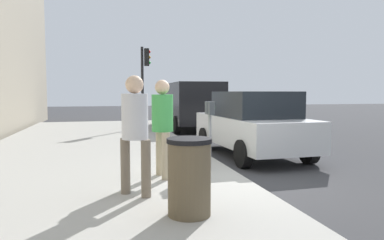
{
  "coord_description": "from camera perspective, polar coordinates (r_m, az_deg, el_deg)",
  "views": [
    {
      "loc": [
        -6.29,
        2.53,
        1.75
      ],
      "look_at": [
        0.81,
        0.81,
        1.18
      ],
      "focal_mm": 33.31,
      "sensor_mm": 36.0,
      "label": 1
    }
  ],
  "objects": [
    {
      "name": "ground_plane",
      "position": [
        7.0,
        8.18,
        -10.06
      ],
      "size": [
        80.0,
        80.0,
        0.0
      ],
      "primitive_type": "plane",
      "color": "#38383A",
      "rests_on": "ground"
    },
    {
      "name": "sidewalk_slab",
      "position": [
        6.53,
        -17.56,
        -10.62
      ],
      "size": [
        28.0,
        6.0,
        0.15
      ],
      "primitive_type": "cube",
      "color": "#A8A59E",
      "rests_on": "ground_plane"
    },
    {
      "name": "parking_meter",
      "position": [
        7.28,
        2.87,
        -0.15
      ],
      "size": [
        0.36,
        0.12,
        1.41
      ],
      "color": "gray",
      "rests_on": "sidewalk_slab"
    },
    {
      "name": "pedestrian_at_meter",
      "position": [
        6.67,
        -4.76,
        0.07
      ],
      "size": [
        0.55,
        0.4,
        1.83
      ],
      "rotation": [
        0.0,
        0.0,
        -1.44
      ],
      "color": "tan",
      "rests_on": "sidewalk_slab"
    },
    {
      "name": "pedestrian_bystander",
      "position": [
        5.52,
        -9.12,
        -0.68
      ],
      "size": [
        0.43,
        0.44,
        1.86
      ],
      "rotation": [
        0.0,
        0.0,
        -0.75
      ],
      "color": "#726656",
      "rests_on": "sidewalk_slab"
    },
    {
      "name": "parked_sedan_near",
      "position": [
        9.88,
        9.61,
        -0.57
      ],
      "size": [
        4.47,
        2.11,
        1.77
      ],
      "color": "silver",
      "rests_on": "ground_plane"
    },
    {
      "name": "parked_van_far",
      "position": [
        16.69,
        -0.12,
        2.76
      ],
      "size": [
        5.27,
        2.27,
        2.18
      ],
      "color": "black",
      "rests_on": "ground_plane"
    },
    {
      "name": "traffic_signal",
      "position": [
        16.04,
        -7.6,
        7.37
      ],
      "size": [
        0.24,
        0.44,
        3.6
      ],
      "color": "black",
      "rests_on": "sidewalk_slab"
    },
    {
      "name": "trash_bin",
      "position": [
        4.67,
        -0.43,
        -9.06
      ],
      "size": [
        0.59,
        0.59,
        1.01
      ],
      "color": "brown",
      "rests_on": "sidewalk_slab"
    }
  ]
}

